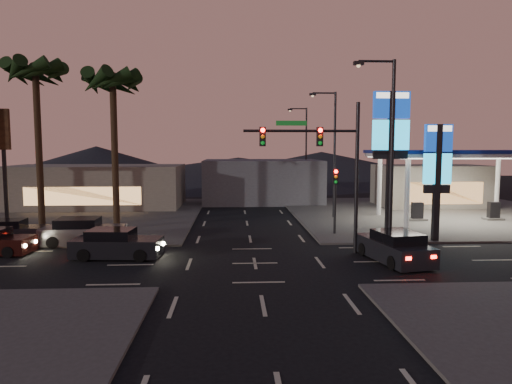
{
  "coord_description": "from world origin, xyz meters",
  "views": [
    {
      "loc": [
        -1.07,
        -21.78,
        5.58
      ],
      "look_at": [
        0.33,
        5.26,
        3.0
      ],
      "focal_mm": 32.0,
      "sensor_mm": 36.0,
      "label": 1
    }
  ],
  "objects": [
    {
      "name": "pylon_sign_short",
      "position": [
        11.0,
        4.5,
        4.66
      ],
      "size": [
        1.6,
        0.35,
        7.0
      ],
      "color": "black",
      "rests_on": "ground"
    },
    {
      "name": "car_lane_a_front",
      "position": [
        -7.05,
        1.54,
        0.69
      ],
      "size": [
        4.66,
        2.21,
        1.48
      ],
      "color": "black",
      "rests_on": "ground"
    },
    {
      "name": "pylon_sign_tall",
      "position": [
        8.5,
        5.5,
        6.39
      ],
      "size": [
        2.2,
        0.35,
        9.0
      ],
      "color": "black",
      "rests_on": "ground"
    },
    {
      "name": "streetlight_near",
      "position": [
        6.79,
        1.0,
        5.72
      ],
      "size": [
        2.14,
        0.25,
        10.0
      ],
      "color": "black",
      "rests_on": "ground"
    },
    {
      "name": "suv_station",
      "position": [
        6.91,
        -0.04,
        0.72
      ],
      "size": [
        2.75,
        4.9,
        1.55
      ],
      "color": "black",
      "rests_on": "ground"
    },
    {
      "name": "ground",
      "position": [
        0.0,
        0.0,
        0.0
      ],
      "size": [
        140.0,
        140.0,
        0.0
      ],
      "primitive_type": "plane",
      "color": "black",
      "rests_on": "ground"
    },
    {
      "name": "convenience_store",
      "position": [
        18.0,
        21.0,
        2.0
      ],
      "size": [
        10.0,
        6.0,
        4.0
      ],
      "primitive_type": "cube",
      "color": "#726B5B",
      "rests_on": "ground"
    },
    {
      "name": "traffic_signal_mast",
      "position": [
        3.76,
        1.99,
        5.23
      ],
      "size": [
        6.1,
        0.39,
        8.0
      ],
      "color": "black",
      "rests_on": "ground"
    },
    {
      "name": "hill_center",
      "position": [
        0.0,
        60.0,
        2.0
      ],
      "size": [
        60.0,
        60.0,
        4.0
      ],
      "primitive_type": "cone",
      "color": "black",
      "rests_on": "ground"
    },
    {
      "name": "hill_left",
      "position": [
        -25.0,
        60.0,
        3.0
      ],
      "size": [
        40.0,
        40.0,
        6.0
      ],
      "primitive_type": "cone",
      "color": "black",
      "rests_on": "ground"
    },
    {
      "name": "building_far_west",
      "position": [
        -14.0,
        22.0,
        2.0
      ],
      "size": [
        16.0,
        8.0,
        4.0
      ],
      "primitive_type": "cube",
      "color": "#726B5B",
      "rests_on": "ground"
    },
    {
      "name": "palm_b",
      "position": [
        -14.0,
        9.5,
        9.97
      ],
      "size": [
        4.41,
        4.41,
        11.46
      ],
      "color": "black",
      "rests_on": "ground"
    },
    {
      "name": "corner_lot_ne",
      "position": [
        16.0,
        16.0,
        0.06
      ],
      "size": [
        24.0,
        24.0,
        0.12
      ],
      "primitive_type": "cube",
      "color": "#47443F",
      "rests_on": "ground"
    },
    {
      "name": "hill_right",
      "position": [
        15.0,
        60.0,
        2.5
      ],
      "size": [
        50.0,
        50.0,
        5.0
      ],
      "primitive_type": "cone",
      "color": "black",
      "rests_on": "ground"
    },
    {
      "name": "streetlight_far",
      "position": [
        6.79,
        28.0,
        5.72
      ],
      "size": [
        2.14,
        0.25,
        10.0
      ],
      "color": "black",
      "rests_on": "ground"
    },
    {
      "name": "streetlight_mid",
      "position": [
        6.79,
        14.0,
        5.72
      ],
      "size": [
        2.14,
        0.25,
        10.0
      ],
      "color": "black",
      "rests_on": "ground"
    },
    {
      "name": "palm_a",
      "position": [
        -9.0,
        9.5,
        9.43
      ],
      "size": [
        4.41,
        4.41,
        10.86
      ],
      "color": "black",
      "rests_on": "ground"
    },
    {
      "name": "car_lane_b_mid",
      "position": [
        -14.39,
        5.84,
        0.63
      ],
      "size": [
        4.28,
        2.04,
        1.36
      ],
      "color": "black",
      "rests_on": "ground"
    },
    {
      "name": "car_lane_b_front",
      "position": [
        -9.81,
        4.9,
        0.72
      ],
      "size": [
        4.87,
        2.24,
        1.56
      ],
      "color": "#565759",
      "rests_on": "ground"
    },
    {
      "name": "gas_station",
      "position": [
        16.0,
        12.0,
        5.08
      ],
      "size": [
        12.2,
        8.2,
        5.47
      ],
      "color": "silver",
      "rests_on": "ground"
    },
    {
      "name": "pedestal_signal",
      "position": [
        5.5,
        6.98,
        2.92
      ],
      "size": [
        0.32,
        0.39,
        4.3
      ],
      "color": "black",
      "rests_on": "ground"
    },
    {
      "name": "corner_lot_nw",
      "position": [
        -16.0,
        16.0,
        0.06
      ],
      "size": [
        24.0,
        24.0,
        0.12
      ],
      "primitive_type": "cube",
      "color": "#47443F",
      "rests_on": "ground"
    },
    {
      "name": "building_far_mid",
      "position": [
        2.0,
        26.0,
        2.2
      ],
      "size": [
        12.0,
        9.0,
        4.4
      ],
      "primitive_type": "cube",
      "color": "#4C4C51",
      "rests_on": "ground"
    }
  ]
}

